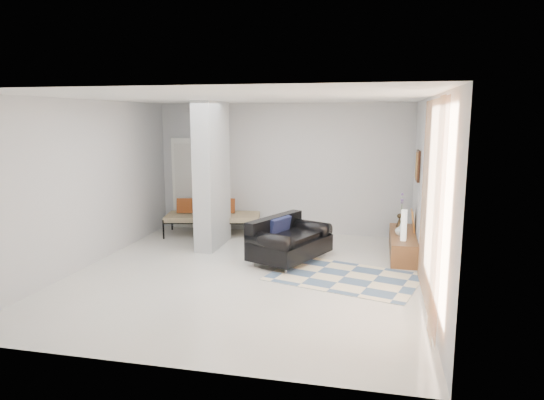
# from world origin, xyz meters

# --- Properties ---
(floor) EXTENTS (6.00, 6.00, 0.00)m
(floor) POSITION_xyz_m (0.00, 0.00, 0.00)
(floor) COLOR beige
(floor) RESTS_ON ground
(ceiling) EXTENTS (6.00, 6.00, 0.00)m
(ceiling) POSITION_xyz_m (0.00, 0.00, 2.80)
(ceiling) COLOR white
(ceiling) RESTS_ON wall_back
(wall_back) EXTENTS (6.00, 0.00, 6.00)m
(wall_back) POSITION_xyz_m (0.00, 3.00, 1.40)
(wall_back) COLOR silver
(wall_back) RESTS_ON ground
(wall_front) EXTENTS (6.00, 0.00, 6.00)m
(wall_front) POSITION_xyz_m (0.00, -3.00, 1.40)
(wall_front) COLOR silver
(wall_front) RESTS_ON ground
(wall_left) EXTENTS (0.00, 6.00, 6.00)m
(wall_left) POSITION_xyz_m (-2.75, 0.00, 1.40)
(wall_left) COLOR silver
(wall_left) RESTS_ON ground
(wall_right) EXTENTS (0.00, 6.00, 6.00)m
(wall_right) POSITION_xyz_m (2.75, 0.00, 1.40)
(wall_right) COLOR silver
(wall_right) RESTS_ON ground
(partition_column) EXTENTS (0.35, 1.20, 2.80)m
(partition_column) POSITION_xyz_m (-1.10, 1.60, 1.40)
(partition_column) COLOR #ADB1B4
(partition_column) RESTS_ON floor
(hallway_door) EXTENTS (0.85, 0.06, 2.04)m
(hallway_door) POSITION_xyz_m (-2.10, 2.96, 1.02)
(hallway_door) COLOR white
(hallway_door) RESTS_ON floor
(curtain) EXTENTS (0.00, 2.55, 2.55)m
(curtain) POSITION_xyz_m (2.67, -1.15, 1.45)
(curtain) COLOR orange
(curtain) RESTS_ON wall_right
(wall_art) EXTENTS (0.04, 0.45, 0.55)m
(wall_art) POSITION_xyz_m (2.72, 1.70, 1.65)
(wall_art) COLOR #32190D
(wall_art) RESTS_ON wall_right
(media_console) EXTENTS (0.45, 1.80, 0.80)m
(media_console) POSITION_xyz_m (2.52, 1.70, 0.20)
(media_console) COLOR brown
(media_console) RESTS_ON floor
(loveseat) EXTENTS (1.41, 1.72, 0.76)m
(loveseat) POSITION_xyz_m (0.52, 0.92, 0.36)
(loveseat) COLOR silver
(loveseat) RESTS_ON floor
(daybed) EXTENTS (2.13, 1.24, 0.77)m
(daybed) POSITION_xyz_m (-1.43, 2.47, 0.41)
(daybed) COLOR black
(daybed) RESTS_ON floor
(area_rug) EXTENTS (2.57, 2.05, 0.01)m
(area_rug) POSITION_xyz_m (1.57, 0.20, 0.01)
(area_rug) COLOR beige
(area_rug) RESTS_ON floor
(cylinder_lamp) EXTENTS (0.10, 0.10, 0.54)m
(cylinder_lamp) POSITION_xyz_m (2.50, 1.20, 0.67)
(cylinder_lamp) COLOR silver
(cylinder_lamp) RESTS_ON media_console
(bronze_figurine) EXTENTS (0.15, 0.15, 0.26)m
(bronze_figurine) POSITION_xyz_m (2.47, 2.26, 0.53)
(bronze_figurine) COLOR #2E2214
(bronze_figurine) RESTS_ON media_console
(vase) EXTENTS (0.21, 0.21, 0.21)m
(vase) POSITION_xyz_m (2.47, 1.57, 0.51)
(vase) COLOR silver
(vase) RESTS_ON media_console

